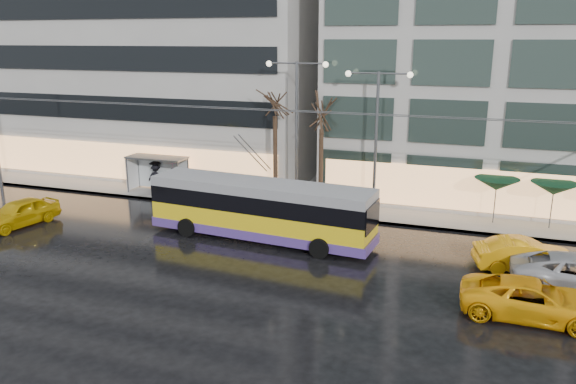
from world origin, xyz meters
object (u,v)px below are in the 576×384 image
at_px(trolleybus, 261,211).
at_px(taxi_a, 19,213).
at_px(street_lamp_near, 297,114).
at_px(bus_shelter, 154,166).

bearing_deg(trolleybus, taxi_a, -169.83).
bearing_deg(street_lamp_near, bus_shelter, -179.37).
height_order(trolleybus, taxi_a, trolleybus).
height_order(trolleybus, street_lamp_near, street_lamp_near).
bearing_deg(taxi_a, bus_shelter, 79.57).
relative_size(bus_shelter, street_lamp_near, 0.47).
bearing_deg(trolleybus, street_lamp_near, 90.67).
height_order(bus_shelter, taxi_a, bus_shelter).
height_order(trolleybus, bus_shelter, trolleybus).
height_order(bus_shelter, street_lamp_near, street_lamp_near).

